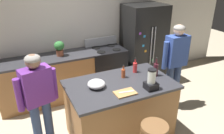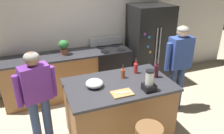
% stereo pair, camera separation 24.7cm
% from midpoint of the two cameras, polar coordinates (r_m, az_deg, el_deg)
% --- Properties ---
extents(ground_plane, '(14.00, 14.00, 0.00)m').
position_cam_midpoint_polar(ground_plane, '(3.93, 3.51, -16.61)').
color(ground_plane, beige).
extents(back_wall, '(8.00, 0.10, 2.70)m').
position_cam_midpoint_polar(back_wall, '(4.96, -5.51, 9.92)').
color(back_wall, silver).
rests_on(back_wall, ground_plane).
extents(kitchen_island, '(1.63, 1.00, 0.96)m').
position_cam_midpoint_polar(kitchen_island, '(3.64, 3.71, -10.89)').
color(kitchen_island, '#9E6B3D').
rests_on(kitchen_island, ground_plane).
extents(back_counter_run, '(2.00, 0.64, 0.96)m').
position_cam_midpoint_polar(back_counter_run, '(4.75, -13.06, -2.56)').
color(back_counter_run, '#9E6B3D').
rests_on(back_counter_run, ground_plane).
extents(refrigerator, '(0.90, 0.73, 1.84)m').
position_cam_midpoint_polar(refrigerator, '(5.23, 10.86, 5.42)').
color(refrigerator, black).
rests_on(refrigerator, ground_plane).
extents(stove_range, '(0.76, 0.65, 1.14)m').
position_cam_midpoint_polar(stove_range, '(5.00, 1.06, -0.33)').
color(stove_range, black).
rests_on(stove_range, ground_plane).
extents(person_by_island_left, '(0.59, 0.31, 1.55)m').
position_cam_midpoint_polar(person_by_island_left, '(3.32, -16.75, -6.29)').
color(person_by_island_left, '#384C7A').
rests_on(person_by_island_left, ground_plane).
extents(person_by_sink_right, '(0.59, 0.22, 1.67)m').
position_cam_midpoint_polar(person_by_sink_right, '(4.23, 18.44, 1.37)').
color(person_by_sink_right, '#384C7A').
rests_on(person_by_sink_right, ground_plane).
extents(potted_plant, '(0.20, 0.20, 0.30)m').
position_cam_midpoint_polar(potted_plant, '(4.53, -10.81, 5.27)').
color(potted_plant, brown).
rests_on(potted_plant, back_counter_run).
extents(blender_appliance, '(0.17, 0.17, 0.32)m').
position_cam_midpoint_polar(blender_appliance, '(3.20, 11.78, -3.87)').
color(blender_appliance, black).
rests_on(blender_appliance, kitchen_island).
extents(bottle_wine, '(0.08, 0.08, 0.32)m').
position_cam_midpoint_polar(bottle_wine, '(3.62, 13.24, -0.92)').
color(bottle_wine, '#471923').
rests_on(bottle_wine, kitchen_island).
extents(bottle_soda, '(0.07, 0.07, 0.26)m').
position_cam_midpoint_polar(bottle_soda, '(3.71, 8.02, -0.24)').
color(bottle_soda, red).
rests_on(bottle_soda, kitchen_island).
extents(bottle_cooking_sauce, '(0.06, 0.06, 0.22)m').
position_cam_midpoint_polar(bottle_cooking_sauce, '(3.53, 4.86, -1.68)').
color(bottle_cooking_sauce, '#B24C26').
rests_on(bottle_cooking_sauce, kitchen_island).
extents(mixing_bowl, '(0.26, 0.26, 0.12)m').
position_cam_midpoint_polar(mixing_bowl, '(3.26, -2.38, -4.27)').
color(mixing_bowl, white).
rests_on(mixing_bowl, kitchen_island).
extents(cutting_board, '(0.30, 0.20, 0.02)m').
position_cam_midpoint_polar(cutting_board, '(3.12, 4.90, -6.82)').
color(cutting_board, '#B7844C').
rests_on(cutting_board, kitchen_island).
extents(chef_knife, '(0.22, 0.07, 0.01)m').
position_cam_midpoint_polar(chef_knife, '(3.12, 5.24, -6.54)').
color(chef_knife, '#B7BABF').
rests_on(chef_knife, cutting_board).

